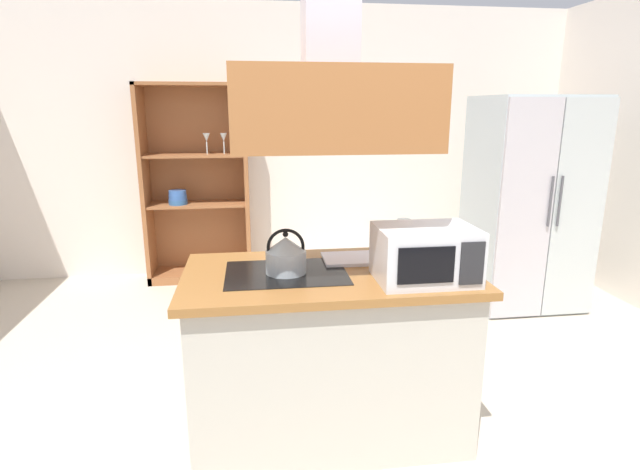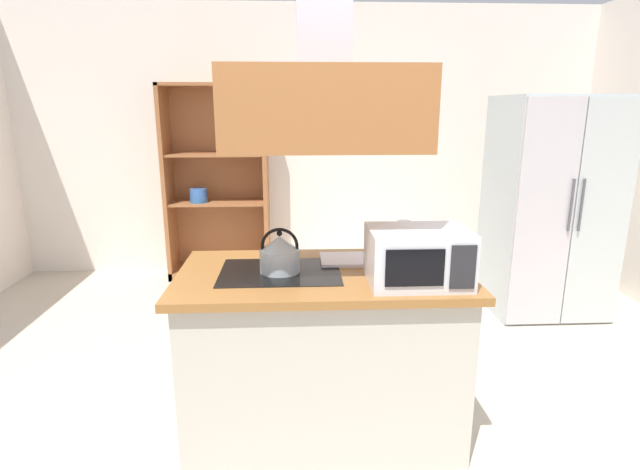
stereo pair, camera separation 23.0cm
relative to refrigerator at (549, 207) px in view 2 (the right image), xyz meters
The scene contains 10 objects.
ground_plane 2.76m from the refrigerator, 139.47° to the right, with size 7.80×7.80×0.00m, color beige.
wall_back 2.42m from the refrigerator, 146.61° to the left, with size 6.00×0.12×2.70m, color silver.
kitchen_island 2.57m from the refrigerator, 141.28° to the right, with size 1.46×0.81×0.90m.
range_hood 2.69m from the refrigerator, 141.28° to the right, with size 0.90×0.70×1.19m.
refrigerator is the anchor object (origin of this frame).
dish_cabinet 3.10m from the refrigerator, 159.40° to the left, with size 1.01×0.40×1.93m.
kettle 2.71m from the refrigerator, 144.17° to the right, with size 0.20×0.20×0.23m.
cutting_board 2.30m from the refrigerator, 141.97° to the right, with size 0.34×0.24×0.02m, color white.
microwave 2.36m from the refrigerator, 131.07° to the right, with size 0.46×0.35×0.26m.
wine_glass_on_counter 2.05m from the refrigerator, 138.31° to the right, with size 0.08×0.08×0.21m.
Camera 2 is at (-0.14, -2.28, 1.70)m, focal length 27.97 mm.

